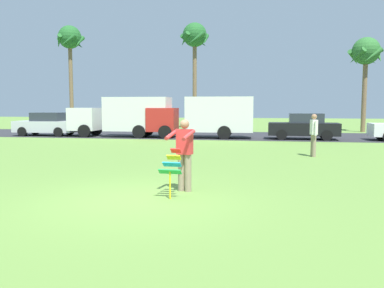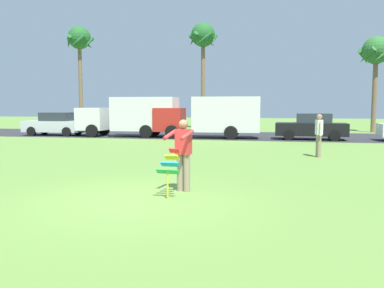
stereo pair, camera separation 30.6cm
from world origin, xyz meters
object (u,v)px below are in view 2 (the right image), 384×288
(kite_held, at_px, (170,166))
(parked_truck_red_cab, at_px, (214,116))
(parked_car_black, at_px, (311,127))
(palm_tree_right_near, at_px, (203,40))
(parked_car_silver, at_px, (55,124))
(person_walker_near, at_px, (319,134))
(palm_tree_centre_far, at_px, (376,54))
(person_kite_flyer, at_px, (183,152))
(parked_truck_white_box, at_px, (133,116))
(palm_tree_left_near, at_px, (79,43))

(kite_held, bearing_deg, parked_truck_red_cab, 95.34)
(parked_car_black, distance_m, palm_tree_right_near, 14.81)
(parked_car_silver, distance_m, parked_truck_red_cab, 11.15)
(person_walker_near, bearing_deg, palm_tree_centre_far, 70.75)
(parked_car_silver, xyz_separation_m, person_walker_near, (16.70, -8.48, 0.16))
(person_kite_flyer, xyz_separation_m, parked_truck_red_cab, (-1.69, 15.83, 0.46))
(parked_car_silver, relative_size, person_walker_near, 2.45)
(parked_car_silver, height_order, parked_truck_red_cab, parked_truck_red_cab)
(parked_truck_white_box, bearing_deg, palm_tree_centre_far, 25.58)
(parked_truck_white_box, bearing_deg, parked_car_black, -0.00)
(parked_truck_red_cab, height_order, palm_tree_centre_far, palm_tree_centre_far)
(person_kite_flyer, bearing_deg, palm_tree_centre_far, 68.00)
(parked_car_silver, xyz_separation_m, parked_car_black, (17.16, -0.00, 0.00))
(kite_held, relative_size, parked_car_silver, 0.26)
(kite_held, bearing_deg, parked_truck_white_box, 112.84)
(person_kite_flyer, relative_size, kite_held, 1.60)
(palm_tree_right_near, bearing_deg, kite_held, -81.32)
(parked_car_black, height_order, palm_tree_centre_far, palm_tree_centre_far)
(person_kite_flyer, height_order, person_walker_near, same)
(palm_tree_left_near, distance_m, person_walker_near, 27.66)
(kite_held, xyz_separation_m, palm_tree_right_near, (-4.02, 26.36, 7.12))
(person_walker_near, bearing_deg, kite_held, -116.66)
(parked_car_silver, relative_size, palm_tree_left_near, 0.45)
(parked_car_silver, bearing_deg, parked_car_black, -0.01)
(person_walker_near, bearing_deg, parked_car_black, 86.93)
(palm_tree_left_near, relative_size, person_walker_near, 5.45)
(parked_truck_red_cab, xyz_separation_m, person_walker_near, (5.57, -8.48, -0.48))
(parked_truck_red_cab, relative_size, palm_tree_centre_far, 0.92)
(palm_tree_right_near, bearing_deg, person_walker_near, -66.32)
(person_walker_near, bearing_deg, parked_truck_white_box, 142.29)
(palm_tree_centre_far, bearing_deg, person_walker_near, -109.25)
(person_kite_flyer, distance_m, palm_tree_right_near, 26.93)
(person_kite_flyer, xyz_separation_m, palm_tree_centre_far, (9.63, 23.84, 5.07))
(palm_tree_right_near, distance_m, palm_tree_centre_far, 14.05)
(parked_truck_white_box, height_order, parked_truck_red_cab, same)
(palm_tree_left_near, relative_size, palm_tree_right_near, 1.01)
(kite_held, relative_size, parked_car_black, 0.25)
(parked_truck_white_box, relative_size, palm_tree_centre_far, 0.91)
(kite_held, distance_m, parked_car_black, 17.09)
(parked_truck_white_box, height_order, palm_tree_left_near, palm_tree_left_near)
(parked_truck_white_box, bearing_deg, palm_tree_left_near, 132.31)
(palm_tree_right_near, height_order, palm_tree_centre_far, palm_tree_right_near)
(parked_truck_white_box, height_order, person_walker_near, parked_truck_white_box)
(person_walker_near, bearing_deg, palm_tree_right_near, 113.68)
(person_kite_flyer, height_order, parked_car_black, person_kite_flyer)
(kite_held, bearing_deg, parked_car_black, 74.81)
(parked_truck_red_cab, height_order, person_walker_near, parked_truck_red_cab)
(person_kite_flyer, height_order, palm_tree_centre_far, palm_tree_centre_far)
(palm_tree_centre_far, bearing_deg, palm_tree_left_near, 176.41)
(parked_car_silver, height_order, palm_tree_left_near, palm_tree_left_near)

